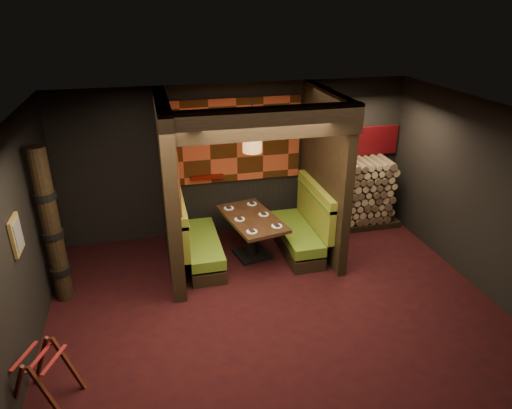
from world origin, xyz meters
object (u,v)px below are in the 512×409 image
(dining_table, at_px, (252,229))
(firewood_stack, at_px, (356,194))
(booth_bench_right, at_px, (302,230))
(luggage_rack, at_px, (43,375))
(booth_bench_left, at_px, (196,242))
(pendant_lamp, at_px, (252,138))
(totem_column, at_px, (52,228))

(dining_table, xyz_separation_m, firewood_stack, (2.27, 0.70, 0.16))
(booth_bench_right, xyz_separation_m, luggage_rack, (-3.90, -2.59, -0.02))
(booth_bench_left, height_order, firewood_stack, firewood_stack)
(booth_bench_left, relative_size, firewood_stack, 0.92)
(booth_bench_left, xyz_separation_m, booth_bench_right, (1.89, 0.00, 0.00))
(dining_table, distance_m, pendant_lamp, 1.64)
(booth_bench_left, relative_size, dining_table, 1.02)
(booth_bench_left, distance_m, booth_bench_right, 1.89)
(dining_table, relative_size, luggage_rack, 1.89)
(pendant_lamp, bearing_deg, booth_bench_left, 176.90)
(booth_bench_right, distance_m, dining_table, 0.93)
(luggage_rack, relative_size, totem_column, 0.34)
(booth_bench_left, relative_size, booth_bench_right, 1.00)
(luggage_rack, height_order, firewood_stack, firewood_stack)
(dining_table, relative_size, firewood_stack, 0.90)
(booth_bench_right, relative_size, pendant_lamp, 1.76)
(booth_bench_right, xyz_separation_m, dining_table, (-0.92, -0.00, 0.12))
(booth_bench_right, relative_size, luggage_rack, 1.93)
(booth_bench_right, bearing_deg, booth_bench_left, 180.00)
(booth_bench_right, distance_m, pendant_lamp, 1.99)
(pendant_lamp, bearing_deg, booth_bench_right, 3.27)
(pendant_lamp, bearing_deg, luggage_rack, -139.63)
(totem_column, bearing_deg, booth_bench_left, 14.75)
(booth_bench_right, relative_size, dining_table, 1.02)
(firewood_stack, bearing_deg, dining_table, -162.83)
(totem_column, bearing_deg, pendant_lamp, 9.23)
(booth_bench_right, height_order, dining_table, booth_bench_right)
(totem_column, bearing_deg, booth_bench_right, 7.86)
(pendant_lamp, height_order, luggage_rack, pendant_lamp)
(dining_table, distance_m, totem_column, 3.18)
(booth_bench_left, bearing_deg, totem_column, -165.25)
(booth_bench_right, distance_m, totem_column, 4.10)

